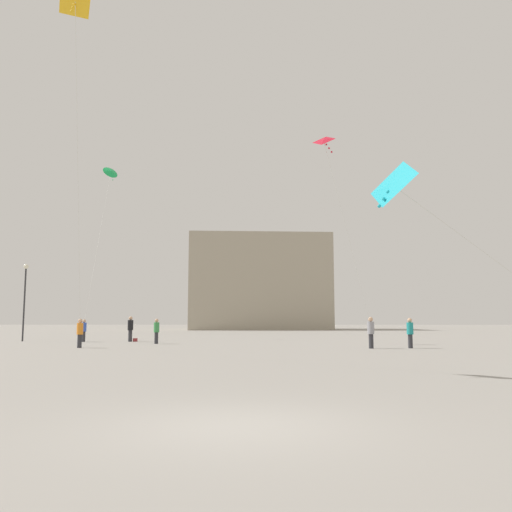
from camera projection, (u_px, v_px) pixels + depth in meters
name	position (u px, v px, depth m)	size (l,w,h in m)	color
ground_plane	(235.00, 426.00, 8.16)	(300.00, 300.00, 0.00)	gray
person_in_black	(130.00, 328.00, 39.00)	(0.40, 0.40, 1.83)	#2D2D33
person_in_blue	(84.00, 329.00, 38.62)	(0.35, 0.35, 1.61)	#2D2D33
person_in_teal	(410.00, 332.00, 30.21)	(0.37, 0.37, 1.69)	#2D2D33
person_in_purple	(410.00, 331.00, 34.50)	(0.34, 0.34, 1.58)	#2D2D33
person_in_green	(156.00, 330.00, 35.56)	(0.36, 0.36, 1.66)	#2D2D33
person_in_orange	(80.00, 332.00, 30.58)	(0.36, 0.36, 1.65)	#2D2D33
person_in_grey	(371.00, 331.00, 29.97)	(0.38, 0.38, 1.74)	#2D2D33
kite_crimson_delta	(325.00, 147.00, 28.91)	(3.29, 2.83, 10.15)	red
kite_emerald_diamond	(110.00, 173.00, 47.36)	(1.65, 8.06, 13.87)	green
kite_cyan_delta	(394.00, 187.00, 14.92)	(9.03, 6.77, 4.55)	#1EB2C6
kite_amber_delta	(76.00, 12.00, 19.22)	(4.84, 13.84, 11.88)	yellow
building_left_hall	(259.00, 283.00, 86.54)	(22.74, 15.81, 14.72)	#A39984
lamppost_east	(25.00, 290.00, 39.90)	(0.36, 0.36, 5.72)	#2D2D30
handbag_beside_flyer	(135.00, 340.00, 38.99)	(0.32, 0.14, 0.24)	maroon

